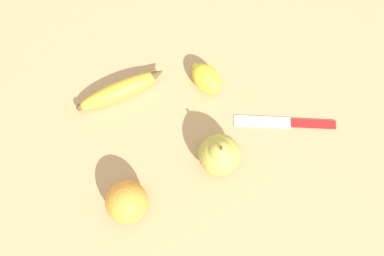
# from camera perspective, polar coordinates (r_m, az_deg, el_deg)

# --- Properties ---
(ground_plane) EXTENTS (3.00, 3.00, 0.00)m
(ground_plane) POSITION_cam_1_polar(r_m,az_deg,el_deg) (0.87, -0.15, 1.41)
(ground_plane) COLOR tan
(banana) EXTENTS (0.06, 0.18, 0.04)m
(banana) POSITION_cam_1_polar(r_m,az_deg,el_deg) (0.88, -9.01, 4.78)
(banana) COLOR gold
(banana) RESTS_ON ground_plane
(orange) EXTENTS (0.08, 0.08, 0.08)m
(orange) POSITION_cam_1_polar(r_m,az_deg,el_deg) (0.80, -8.28, -9.28)
(orange) COLOR orange
(orange) RESTS_ON ground_plane
(pear) EXTENTS (0.08, 0.08, 0.10)m
(pear) POSITION_cam_1_polar(r_m,az_deg,el_deg) (0.80, 3.24, -3.51)
(pear) COLOR #B7AD47
(pear) RESTS_ON ground_plane
(lemon) EXTENTS (0.08, 0.06, 0.05)m
(lemon) POSITION_cam_1_polar(r_m,az_deg,el_deg) (0.87, 1.88, 6.30)
(lemon) COLOR yellow
(lemon) RESTS_ON ground_plane
(paring_knife) EXTENTS (0.13, 0.17, 0.01)m
(paring_knife) POSITION_cam_1_polar(r_m,az_deg,el_deg) (0.88, 12.18, 0.67)
(paring_knife) COLOR silver
(paring_knife) RESTS_ON ground_plane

